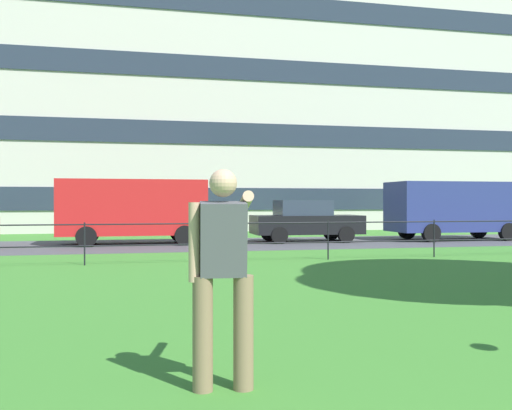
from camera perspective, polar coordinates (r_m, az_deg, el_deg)
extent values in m
cube|color=#424247|center=(20.02, -6.89, -3.91)|extent=(80.00, 6.09, 0.01)
cylinder|color=black|center=(13.95, -16.68, -3.72)|extent=(0.04, 0.04, 1.00)
cylinder|color=black|center=(14.06, -4.39, -3.68)|extent=(0.04, 0.04, 1.00)
cylinder|color=black|center=(14.80, 7.18, -3.48)|extent=(0.04, 0.04, 1.00)
cylinder|color=black|center=(16.07, 17.29, -3.19)|extent=(0.04, 0.04, 1.00)
cylinder|color=black|center=(14.07, -4.39, -3.88)|extent=(29.95, 0.03, 0.03)
cylinder|color=black|center=(14.04, -4.39, -1.84)|extent=(29.95, 0.03, 0.03)
cylinder|color=#846B4C|center=(4.60, -5.32, -12.61)|extent=(0.16, 0.16, 0.90)
cylinder|color=#846B4C|center=(4.62, -1.26, -12.55)|extent=(0.16, 0.16, 0.90)
cube|color=#4C4C51|center=(4.50, -3.29, -3.40)|extent=(0.39, 0.31, 0.60)
sphere|color=tan|center=(4.50, -3.29, 2.18)|extent=(0.22, 0.22, 0.22)
cylinder|color=tan|center=(4.81, -1.17, 0.07)|extent=(0.15, 0.63, 0.22)
cylinder|color=tan|center=(4.50, -6.16, -3.68)|extent=(0.09, 0.09, 0.62)
cube|color=red|center=(20.39, -12.16, -0.22)|extent=(5.01, 1.99, 1.90)
cube|color=#283342|center=(20.52, -6.56, 0.72)|extent=(0.13, 1.67, 0.76)
cylinder|color=black|center=(21.45, -7.65, -2.73)|extent=(0.68, 0.24, 0.68)
cylinder|color=black|center=(19.60, -7.12, -3.02)|extent=(0.68, 0.24, 0.68)
cylinder|color=black|center=(21.38, -16.22, -2.75)|extent=(0.68, 0.24, 0.68)
cylinder|color=black|center=(19.52, -16.52, -3.04)|extent=(0.68, 0.24, 0.68)
cube|color=black|center=(21.25, 5.04, -1.95)|extent=(4.03, 1.76, 0.68)
cube|color=#2D3847|center=(21.19, 4.66, -0.28)|extent=(1.92, 1.55, 0.56)
cylinder|color=black|center=(22.42, 7.48, -2.70)|extent=(0.60, 0.21, 0.60)
cylinder|color=black|center=(20.90, 8.95, -2.92)|extent=(0.60, 0.21, 0.60)
cylinder|color=black|center=(21.72, 1.29, -2.79)|extent=(0.60, 0.21, 0.60)
cylinder|color=black|center=(20.16, 2.33, -3.04)|extent=(0.60, 0.21, 0.60)
cube|color=navy|center=(23.49, 19.08, -0.16)|extent=(5.00, 1.97, 1.90)
cube|color=#283342|center=(24.60, 23.04, 0.63)|extent=(0.12, 1.67, 0.76)
cylinder|color=black|center=(25.22, 21.25, -2.29)|extent=(0.68, 0.24, 0.68)
cylinder|color=black|center=(23.70, 23.76, -2.46)|extent=(0.68, 0.24, 0.68)
cylinder|color=black|center=(23.59, 14.78, -2.46)|extent=(0.68, 0.24, 0.68)
cylinder|color=black|center=(21.96, 17.02, -2.67)|extent=(0.68, 0.24, 0.68)
cube|color=beige|center=(36.83, -1.70, 13.25)|extent=(36.46, 14.46, 19.44)
cube|color=#283342|center=(28.80, 1.08, 0.60)|extent=(30.63, 0.06, 1.10)
cube|color=#283342|center=(29.00, 1.08, 7.01)|extent=(30.63, 0.06, 1.10)
cube|color=#283342|center=(29.56, 1.08, 13.27)|extent=(30.63, 0.06, 1.10)
cube|color=#283342|center=(30.45, 1.08, 19.22)|extent=(30.63, 0.06, 1.10)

